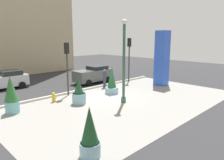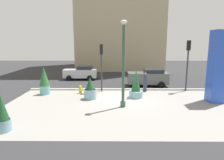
{
  "view_description": "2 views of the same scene",
  "coord_description": "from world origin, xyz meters",
  "px_view_note": "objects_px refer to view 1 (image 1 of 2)",
  "views": [
    {
      "loc": [
        -11.68,
        -12.1,
        4.74
      ],
      "look_at": [
        -0.83,
        -1.17,
        1.66
      ],
      "focal_mm": 34.03,
      "sensor_mm": 36.0,
      "label": 1
    },
    {
      "loc": [
        -1.04,
        -15.66,
        4.57
      ],
      "look_at": [
        -1.15,
        -0.78,
        1.74
      ],
      "focal_mm": 32.25,
      "sensor_mm": 36.0,
      "label": 2
    }
  ],
  "objects_px": {
    "potted_plant_mid_plaza": "(90,134)",
    "traffic_light_far_side": "(129,53)",
    "fire_hydrant": "(54,97)",
    "potted_plant_curbside": "(79,94)",
    "pedestrian_crossing": "(105,77)",
    "potted_plant_near_left": "(112,82)",
    "car_curb_west": "(93,74)",
    "car_intersection": "(5,80)",
    "lamp_post": "(124,63)",
    "art_pillar_blue": "(162,58)",
    "potted_plant_by_pillar": "(11,95)",
    "traffic_light_corner": "(67,60)"
  },
  "relations": [
    {
      "from": "potted_plant_mid_plaza",
      "to": "traffic_light_far_side",
      "type": "bearing_deg",
      "value": 34.96
    },
    {
      "from": "fire_hydrant",
      "to": "potted_plant_curbside",
      "type": "bearing_deg",
      "value": -57.98
    },
    {
      "from": "pedestrian_crossing",
      "to": "potted_plant_near_left",
      "type": "bearing_deg",
      "value": -117.51
    },
    {
      "from": "car_curb_west",
      "to": "pedestrian_crossing",
      "type": "distance_m",
      "value": 2.62
    },
    {
      "from": "potted_plant_mid_plaza",
      "to": "car_intersection",
      "type": "distance_m",
      "value": 14.84
    },
    {
      "from": "lamp_post",
      "to": "car_intersection",
      "type": "bearing_deg",
      "value": 113.57
    },
    {
      "from": "art_pillar_blue",
      "to": "potted_plant_curbside",
      "type": "relative_size",
      "value": 3.02
    },
    {
      "from": "car_curb_west",
      "to": "pedestrian_crossing",
      "type": "xyz_separation_m",
      "value": [
        -0.7,
        -2.52,
        0.09
      ]
    },
    {
      "from": "potted_plant_by_pillar",
      "to": "car_intersection",
      "type": "bearing_deg",
      "value": 74.27
    },
    {
      "from": "potted_plant_mid_plaza",
      "to": "potted_plant_near_left",
      "type": "height_order",
      "value": "potted_plant_near_left"
    },
    {
      "from": "lamp_post",
      "to": "car_curb_west",
      "type": "height_order",
      "value": "lamp_post"
    },
    {
      "from": "fire_hydrant",
      "to": "pedestrian_crossing",
      "type": "distance_m",
      "value": 5.98
    },
    {
      "from": "potted_plant_by_pillar",
      "to": "potted_plant_curbside",
      "type": "xyz_separation_m",
      "value": [
        4.17,
        -1.43,
        -0.45
      ]
    },
    {
      "from": "potted_plant_near_left",
      "to": "traffic_light_corner",
      "type": "distance_m",
      "value": 4.18
    },
    {
      "from": "art_pillar_blue",
      "to": "traffic_light_far_side",
      "type": "relative_size",
      "value": 1.16
    },
    {
      "from": "lamp_post",
      "to": "fire_hydrant",
      "type": "height_order",
      "value": "lamp_post"
    },
    {
      "from": "fire_hydrant",
      "to": "potted_plant_by_pillar",
      "type": "bearing_deg",
      "value": -174.47
    },
    {
      "from": "art_pillar_blue",
      "to": "potted_plant_by_pillar",
      "type": "relative_size",
      "value": 2.24
    },
    {
      "from": "car_intersection",
      "to": "potted_plant_by_pillar",
      "type": "bearing_deg",
      "value": -105.73
    },
    {
      "from": "lamp_post",
      "to": "traffic_light_corner",
      "type": "xyz_separation_m",
      "value": [
        -1.78,
        4.63,
        0.03
      ]
    },
    {
      "from": "traffic_light_corner",
      "to": "car_curb_west",
      "type": "distance_m",
      "value": 5.69
    },
    {
      "from": "potted_plant_mid_plaza",
      "to": "car_intersection",
      "type": "xyz_separation_m",
      "value": [
        1.74,
        14.73,
        -0.13
      ]
    },
    {
      "from": "potted_plant_mid_plaza",
      "to": "car_curb_west",
      "type": "distance_m",
      "value": 14.48
    },
    {
      "from": "car_curb_west",
      "to": "traffic_light_far_side",
      "type": "bearing_deg",
      "value": -34.98
    },
    {
      "from": "potted_plant_near_left",
      "to": "fire_hydrant",
      "type": "height_order",
      "value": "potted_plant_near_left"
    },
    {
      "from": "lamp_post",
      "to": "car_intersection",
      "type": "height_order",
      "value": "lamp_post"
    },
    {
      "from": "lamp_post",
      "to": "potted_plant_mid_plaza",
      "type": "distance_m",
      "value": 7.81
    },
    {
      "from": "car_intersection",
      "to": "pedestrian_crossing",
      "type": "bearing_deg",
      "value": -41.9
    },
    {
      "from": "potted_plant_mid_plaza",
      "to": "fire_hydrant",
      "type": "distance_m",
      "value": 8.26
    },
    {
      "from": "fire_hydrant",
      "to": "traffic_light_corner",
      "type": "bearing_deg",
      "value": 25.13
    },
    {
      "from": "potted_plant_mid_plaza",
      "to": "car_intersection",
      "type": "height_order",
      "value": "potted_plant_mid_plaza"
    },
    {
      "from": "art_pillar_blue",
      "to": "potted_plant_by_pillar",
      "type": "height_order",
      "value": "art_pillar_blue"
    },
    {
      "from": "traffic_light_corner",
      "to": "car_intersection",
      "type": "xyz_separation_m",
      "value": [
        -2.9,
        6.1,
        -2.1
      ]
    },
    {
      "from": "art_pillar_blue",
      "to": "potted_plant_mid_plaza",
      "type": "relative_size",
      "value": 2.55
    },
    {
      "from": "traffic_light_far_side",
      "to": "car_curb_west",
      "type": "xyz_separation_m",
      "value": [
        -3.19,
        2.23,
        -2.25
      ]
    },
    {
      "from": "pedestrian_crossing",
      "to": "traffic_light_far_side",
      "type": "bearing_deg",
      "value": 4.23
    },
    {
      "from": "traffic_light_far_side",
      "to": "car_curb_west",
      "type": "height_order",
      "value": "traffic_light_far_side"
    },
    {
      "from": "potted_plant_near_left",
      "to": "car_curb_west",
      "type": "xyz_separation_m",
      "value": [
        1.78,
        4.59,
        -0.08
      ]
    },
    {
      "from": "potted_plant_near_left",
      "to": "car_intersection",
      "type": "relative_size",
      "value": 0.6
    },
    {
      "from": "art_pillar_blue",
      "to": "potted_plant_by_pillar",
      "type": "xyz_separation_m",
      "value": [
        -13.9,
        2.11,
        -1.51
      ]
    },
    {
      "from": "potted_plant_by_pillar",
      "to": "car_curb_west",
      "type": "bearing_deg",
      "value": 20.21
    },
    {
      "from": "potted_plant_near_left",
      "to": "pedestrian_crossing",
      "type": "bearing_deg",
      "value": 62.49
    },
    {
      "from": "potted_plant_curbside",
      "to": "traffic_light_corner",
      "type": "distance_m",
      "value": 3.49
    },
    {
      "from": "potted_plant_by_pillar",
      "to": "car_curb_west",
      "type": "relative_size",
      "value": 0.58
    },
    {
      "from": "potted_plant_near_left",
      "to": "potted_plant_mid_plaza",
      "type": "bearing_deg",
      "value": -139.76
    },
    {
      "from": "potted_plant_curbside",
      "to": "potted_plant_mid_plaza",
      "type": "bearing_deg",
      "value": -122.62
    },
    {
      "from": "traffic_light_far_side",
      "to": "traffic_light_corner",
      "type": "bearing_deg",
      "value": -178.82
    },
    {
      "from": "traffic_light_corner",
      "to": "potted_plant_mid_plaza",
      "type": "bearing_deg",
      "value": -118.29
    },
    {
      "from": "potted_plant_by_pillar",
      "to": "potted_plant_near_left",
      "type": "relative_size",
      "value": 1.02
    },
    {
      "from": "potted_plant_curbside",
      "to": "car_curb_west",
      "type": "height_order",
      "value": "potted_plant_curbside"
    }
  ]
}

